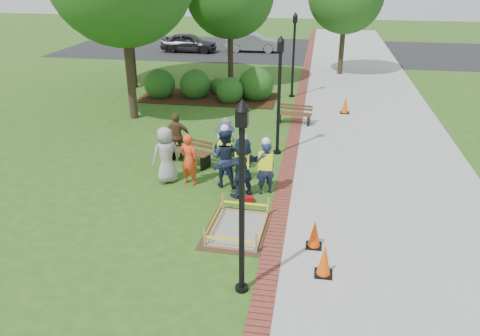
% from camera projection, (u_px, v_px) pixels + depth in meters
% --- Properties ---
extents(ground, '(100.00, 100.00, 0.00)m').
position_uv_depth(ground, '(215.00, 217.00, 13.03)').
color(ground, '#285116').
rests_on(ground, ground).
extents(sidewalk, '(6.00, 60.00, 0.02)m').
position_uv_depth(sidewalk, '(370.00, 117.00, 21.27)').
color(sidewalk, '#9E9E99').
rests_on(sidewalk, ground).
extents(brick_edging, '(0.50, 60.00, 0.03)m').
position_uv_depth(brick_edging, '(298.00, 114.00, 21.77)').
color(brick_edging, maroon).
rests_on(brick_edging, ground).
extents(mulch_bed, '(7.00, 3.00, 0.05)m').
position_uv_depth(mulch_bed, '(208.00, 98.00, 24.29)').
color(mulch_bed, '#381E0F').
rests_on(mulch_bed, ground).
extents(parking_lot, '(36.00, 12.00, 0.01)m').
position_uv_depth(parking_lot, '(288.00, 50.00, 37.36)').
color(parking_lot, black).
rests_on(parking_lot, ground).
extents(wet_concrete_pad, '(1.79, 2.36, 0.55)m').
position_uv_depth(wet_concrete_pad, '(238.00, 222.00, 12.29)').
color(wet_concrete_pad, '#47331E').
rests_on(wet_concrete_pad, ground).
extents(bench_near, '(1.73, 1.07, 0.89)m').
position_uv_depth(bench_near, '(189.00, 157.00, 16.28)').
color(bench_near, '#52331C').
rests_on(bench_near, ground).
extents(bench_far, '(1.56, 0.70, 0.82)m').
position_uv_depth(bench_far, '(294.00, 118.00, 20.37)').
color(bench_far, '#59301E').
rests_on(bench_far, ground).
extents(cone_front, '(0.40, 0.40, 0.79)m').
position_uv_depth(cone_front, '(324.00, 261.00, 10.45)').
color(cone_front, black).
rests_on(cone_front, ground).
extents(cone_back, '(0.39, 0.39, 0.77)m').
position_uv_depth(cone_back, '(314.00, 234.00, 11.50)').
color(cone_back, black).
rests_on(cone_back, ground).
extents(cone_far, '(0.41, 0.41, 0.81)m').
position_uv_depth(cone_far, '(345.00, 105.00, 21.71)').
color(cone_far, black).
rests_on(cone_far, ground).
extents(toolbox, '(0.40, 0.31, 0.18)m').
position_uv_depth(toolbox, '(247.00, 200.00, 13.77)').
color(toolbox, maroon).
rests_on(toolbox, ground).
extents(lamp_near, '(0.28, 0.28, 4.26)m').
position_uv_depth(lamp_near, '(242.00, 187.00, 9.13)').
color(lamp_near, black).
rests_on(lamp_near, ground).
extents(lamp_mid, '(0.28, 0.28, 4.26)m').
position_uv_depth(lamp_mid, '(279.00, 87.00, 16.34)').
color(lamp_mid, black).
rests_on(lamp_mid, ground).
extents(lamp_far, '(0.28, 0.28, 4.26)m').
position_uv_depth(lamp_far, '(294.00, 49.00, 23.55)').
color(lamp_far, black).
rests_on(lamp_far, ground).
extents(shrub_a, '(1.59, 1.59, 1.59)m').
position_uv_depth(shrub_a, '(160.00, 97.00, 24.48)').
color(shrub_a, '#1F4413').
rests_on(shrub_a, ground).
extents(shrub_b, '(1.57, 1.57, 1.57)m').
position_uv_depth(shrub_b, '(196.00, 97.00, 24.45)').
color(shrub_b, '#1F4413').
rests_on(shrub_b, ground).
extents(shrub_c, '(1.37, 1.37, 1.37)m').
position_uv_depth(shrub_c, '(230.00, 102.00, 23.61)').
color(shrub_c, '#1F4413').
rests_on(shrub_c, ground).
extents(shrub_d, '(1.79, 1.79, 1.79)m').
position_uv_depth(shrub_d, '(256.00, 99.00, 24.12)').
color(shrub_d, '#1F4413').
rests_on(shrub_d, ground).
extents(shrub_e, '(0.93, 0.93, 0.93)m').
position_uv_depth(shrub_e, '(218.00, 94.00, 25.00)').
color(shrub_e, '#1F4413').
rests_on(shrub_e, ground).
extents(casual_person_a, '(0.69, 0.66, 1.83)m').
position_uv_depth(casual_person_a, '(166.00, 155.00, 14.76)').
color(casual_person_a, '#9C9C9C').
rests_on(casual_person_a, ground).
extents(casual_person_b, '(0.61, 0.49, 1.67)m').
position_uv_depth(casual_person_b, '(189.00, 159.00, 14.64)').
color(casual_person_b, '#F5461C').
rests_on(casual_person_b, ground).
extents(casual_person_c, '(0.64, 0.55, 1.68)m').
position_uv_depth(casual_person_c, '(226.00, 141.00, 16.12)').
color(casual_person_c, silver).
rests_on(casual_person_c, ground).
extents(casual_person_d, '(0.58, 0.40, 1.72)m').
position_uv_depth(casual_person_d, '(177.00, 136.00, 16.49)').
color(casual_person_d, brown).
rests_on(casual_person_d, ground).
extents(casual_person_e, '(0.67, 0.62, 1.76)m').
position_uv_depth(casual_person_e, '(225.00, 149.00, 15.35)').
color(casual_person_e, '#313257').
rests_on(casual_person_e, ground).
extents(hivis_worker_a, '(0.70, 0.66, 2.01)m').
position_uv_depth(hivis_worker_a, '(242.00, 166.00, 13.81)').
color(hivis_worker_a, '#1C2B49').
rests_on(hivis_worker_a, ground).
extents(hivis_worker_b, '(0.63, 0.55, 1.81)m').
position_uv_depth(hivis_worker_b, '(265.00, 166.00, 14.00)').
color(hivis_worker_b, '#1C254A').
rests_on(hivis_worker_b, ground).
extents(hivis_worker_c, '(0.64, 0.45, 2.03)m').
position_uv_depth(hivis_worker_c, '(225.00, 156.00, 14.44)').
color(hivis_worker_c, '#192643').
rests_on(hivis_worker_c, ground).
extents(parked_car_a, '(2.20, 4.94, 1.60)m').
position_uv_depth(parked_car_a, '(189.00, 52.00, 36.65)').
color(parked_car_a, '#28282B').
rests_on(parked_car_a, ground).
extents(parked_car_b, '(2.24, 4.81, 1.54)m').
position_uv_depth(parked_car_b, '(253.00, 52.00, 36.78)').
color(parked_car_b, '#9A999E').
rests_on(parked_car_b, ground).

